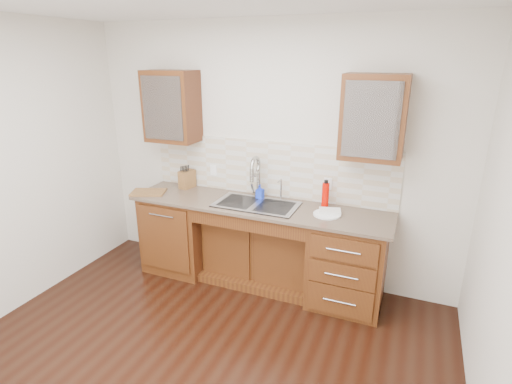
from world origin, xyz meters
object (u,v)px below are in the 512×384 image
at_px(water_bottle, 325,196).
at_px(plate, 327,214).
at_px(soap_bottle, 260,192).
at_px(cutting_board, 148,192).
at_px(knife_block, 187,179).

bearing_deg(water_bottle, plate, -70.02).
bearing_deg(soap_bottle, water_bottle, 4.01).
bearing_deg(cutting_board, soap_bottle, 13.37).
bearing_deg(water_bottle, soap_bottle, 179.86).
xyz_separation_m(water_bottle, knife_block, (-1.60, 0.04, -0.03)).
distance_m(water_bottle, knife_block, 1.60).
xyz_separation_m(water_bottle, plate, (0.06, -0.17, -0.12)).
bearing_deg(soap_bottle, cutting_board, -162.48).
height_order(soap_bottle, plate, soap_bottle).
xyz_separation_m(plate, cutting_board, (-1.97, -0.11, 0.00)).
height_order(plate, knife_block, knife_block).
height_order(knife_block, cutting_board, knife_block).
xyz_separation_m(plate, knife_block, (-1.67, 0.21, 0.09)).
bearing_deg(plate, soap_bottle, 167.08).
relative_size(soap_bottle, water_bottle, 0.61).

